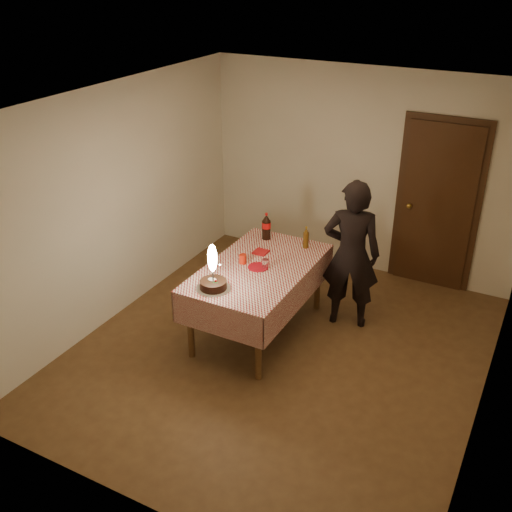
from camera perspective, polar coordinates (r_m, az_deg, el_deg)
name	(u,v)px	position (r m, az deg, el deg)	size (l,w,h in m)	color
ground	(280,352)	(6.39, 2.28, -9.08)	(4.00, 4.50, 0.01)	brown
room_shell	(290,204)	(5.63, 3.23, 4.98)	(4.04, 4.54, 2.62)	silver
dining_table	(258,275)	(6.35, 0.21, -1.86)	(1.02, 1.72, 0.80)	brown
birthday_cake	(213,278)	(5.85, -4.11, -2.06)	(0.33, 0.33, 0.48)	white
red_plate	(258,267)	(6.28, 0.21, -1.07)	(0.22, 0.22, 0.01)	#A60B19
red_cup	(243,259)	(6.35, -1.26, -0.28)	(0.08, 0.08, 0.10)	red
clear_cup	(265,263)	(6.27, 0.90, -0.70)	(0.07, 0.07, 0.09)	white
napkin_stack	(261,252)	(6.58, 0.46, 0.38)	(0.15, 0.15, 0.02)	#B21418
cola_bottle	(266,226)	(6.85, 0.99, 2.83)	(0.10, 0.10, 0.32)	black
amber_bottle_right	(306,238)	(6.68, 4.78, 1.73)	(0.06, 0.06, 0.26)	#58380F
photographer	(351,254)	(6.52, 9.06, 0.15)	(0.70, 0.55, 1.70)	black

